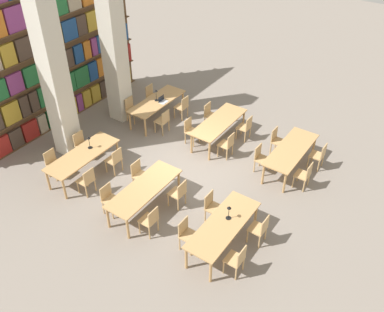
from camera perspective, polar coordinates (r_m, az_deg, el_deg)
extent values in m
plane|color=gray|center=(13.43, -0.89, -1.97)|extent=(40.00, 40.00, 0.00)
cube|color=brown|center=(15.36, -18.26, 13.51)|extent=(7.46, 0.06, 5.50)
cube|color=brown|center=(16.58, -16.46, 4.91)|extent=(7.46, 0.35, 0.03)
cube|color=maroon|center=(15.16, -24.17, 1.18)|extent=(0.61, 0.20, 0.67)
cube|color=#47382D|center=(15.38, -22.52, 2.22)|extent=(0.46, 0.20, 0.67)
cube|color=maroon|center=(15.63, -20.84, 3.27)|extent=(0.57, 0.20, 0.67)
cube|color=tan|center=(15.86, -19.43, 4.15)|extent=(0.33, 0.20, 0.67)
cube|color=#236B38|center=(16.04, -18.40, 4.79)|extent=(0.28, 0.20, 0.67)
cube|color=#B7932D|center=(16.24, -17.33, 5.45)|extent=(0.37, 0.20, 0.67)
cube|color=#B7932D|center=(16.50, -16.02, 6.26)|extent=(0.56, 0.20, 0.67)
cube|color=#84387A|center=(16.74, -14.88, 6.95)|extent=(0.25, 0.20, 0.67)
cube|color=#B7932D|center=(16.94, -13.98, 7.50)|extent=(0.36, 0.20, 0.67)
cube|color=#B7932D|center=(17.21, -12.86, 8.17)|extent=(0.43, 0.20, 0.67)
cube|color=#47382D|center=(17.46, -11.87, 8.77)|extent=(0.32, 0.20, 0.67)
cube|color=maroon|center=(17.69, -11.02, 9.27)|extent=(0.32, 0.20, 0.67)
cube|color=orange|center=(17.96, -10.04, 9.85)|extent=(0.47, 0.20, 0.67)
cube|color=#B7932D|center=(18.30, -8.91, 10.51)|extent=(0.49, 0.20, 0.67)
cube|color=brown|center=(16.13, -17.02, 7.65)|extent=(7.46, 0.35, 0.03)
cube|color=#B7932D|center=(14.94, -23.08, 5.33)|extent=(0.60, 0.20, 0.72)
cube|color=#47382D|center=(15.16, -21.57, 6.22)|extent=(0.32, 0.20, 0.72)
cube|color=#47382D|center=(15.34, -20.46, 6.87)|extent=(0.32, 0.20, 0.72)
cube|color=#236B38|center=(15.52, -19.43, 7.47)|extent=(0.32, 0.20, 0.72)
cube|color=#84387A|center=(15.81, -17.82, 8.40)|extent=(0.70, 0.20, 0.72)
cube|color=#236B38|center=(16.15, -16.13, 9.37)|extent=(0.48, 0.20, 0.72)
cube|color=#236B38|center=(16.48, -14.63, 10.22)|extent=(0.65, 0.20, 0.72)
cube|color=navy|center=(16.81, -13.23, 11.00)|extent=(0.41, 0.20, 0.72)
cube|color=orange|center=(17.14, -11.90, 11.73)|extent=(0.62, 0.20, 0.72)
cube|color=#B7932D|center=(17.55, -10.39, 12.55)|extent=(0.61, 0.20, 0.72)
cube|color=#B7932D|center=(17.90, -9.19, 13.19)|extent=(0.33, 0.20, 0.72)
cube|color=maroon|center=(18.10, -8.53, 13.54)|extent=(0.14, 0.20, 0.72)
cube|color=brown|center=(15.72, -17.63, 10.53)|extent=(7.46, 0.35, 0.03)
cube|color=#84387A|center=(14.72, -22.65, 8.97)|extent=(0.55, 0.20, 0.65)
cube|color=#236B38|center=(15.04, -20.65, 10.07)|extent=(0.63, 0.20, 0.65)
cube|color=tan|center=(15.35, -18.85, 11.04)|extent=(0.54, 0.20, 0.65)
cube|color=tan|center=(15.60, -17.53, 11.75)|extent=(0.28, 0.20, 0.65)
cube|color=#47382D|center=(15.84, -16.37, 12.36)|extent=(0.45, 0.20, 0.65)
cube|color=navy|center=(16.13, -15.05, 13.04)|extent=(0.39, 0.20, 0.65)
cube|color=orange|center=(16.37, -13.98, 13.59)|extent=(0.32, 0.20, 0.65)
cube|color=#84387A|center=(16.59, -13.07, 14.05)|extent=(0.26, 0.20, 0.65)
cube|color=navy|center=(16.91, -11.84, 14.67)|extent=(0.70, 0.20, 0.65)
cube|color=maroon|center=(17.29, -10.42, 15.36)|extent=(0.46, 0.20, 0.65)
cube|color=navy|center=(17.62, -9.30, 15.90)|extent=(0.44, 0.20, 0.65)
cube|color=brown|center=(15.36, -18.28, 13.57)|extent=(7.46, 0.35, 0.03)
cube|color=#B7932D|center=(14.35, -23.44, 12.29)|extent=(0.47, 0.20, 0.69)
cube|color=#47382D|center=(14.66, -21.46, 13.30)|extent=(0.64, 0.20, 0.69)
cube|color=#B7932D|center=(14.96, -19.76, 14.14)|extent=(0.34, 0.20, 0.69)
cube|color=#84387A|center=(15.17, -18.63, 14.69)|extent=(0.35, 0.20, 0.69)
cube|color=#B7932D|center=(15.37, -17.56, 15.21)|extent=(0.30, 0.20, 0.69)
cube|color=navy|center=(15.66, -16.17, 15.86)|extent=(0.62, 0.20, 0.69)
cube|color=#47382D|center=(15.99, -14.69, 16.55)|extent=(0.43, 0.20, 0.69)
cube|color=#B7932D|center=(16.34, -13.22, 17.22)|extent=(0.59, 0.20, 0.69)
cube|color=navy|center=(16.67, -11.90, 17.80)|extent=(0.37, 0.20, 0.69)
cube|color=#B7932D|center=(16.98, -10.77, 18.29)|extent=(0.40, 0.20, 0.69)
cube|color=#B7932D|center=(17.26, -9.75, 18.73)|extent=(0.34, 0.20, 0.69)
cube|color=brown|center=(15.04, -18.97, 16.73)|extent=(7.46, 0.35, 0.03)
cube|color=#84387A|center=(14.29, -22.64, 16.56)|extent=(0.66, 0.20, 0.75)
cube|color=#236B38|center=(14.68, -20.36, 17.59)|extent=(0.68, 0.20, 0.75)
cube|color=#47382D|center=(14.98, -18.70, 18.32)|extent=(0.26, 0.20, 0.75)
cube|color=#236B38|center=(15.25, -17.33, 18.90)|extent=(0.50, 0.20, 0.75)
cube|color=beige|center=(13.36, -18.10, 11.16)|extent=(0.64, 0.64, 6.00)
cube|color=beige|center=(14.90, -10.48, 15.08)|extent=(0.64, 0.64, 6.00)
cube|color=tan|center=(10.73, 4.22, -9.11)|extent=(2.40, 0.85, 0.04)
cylinder|color=tan|center=(10.28, 2.50, -15.14)|extent=(0.07, 0.07, 0.73)
cylinder|color=tan|center=(11.61, 8.50, -7.73)|extent=(0.07, 0.07, 0.73)
cylinder|color=tan|center=(10.52, -0.78, -13.45)|extent=(0.07, 0.07, 0.73)
cylinder|color=tan|center=(11.82, 5.51, -6.43)|extent=(0.07, 0.07, 0.73)
cylinder|color=tan|center=(10.56, 4.23, -14.58)|extent=(0.04, 0.04, 0.43)
cylinder|color=tan|center=(10.76, 5.24, -13.31)|extent=(0.04, 0.04, 0.43)
cylinder|color=tan|center=(10.47, 5.88, -15.37)|extent=(0.04, 0.04, 0.43)
cylinder|color=tan|center=(10.67, 6.87, -14.07)|extent=(0.04, 0.04, 0.43)
cube|color=tan|center=(10.43, 5.63, -13.53)|extent=(0.42, 0.40, 0.04)
cube|color=tan|center=(10.21, 6.63, -13.15)|extent=(0.40, 0.03, 0.42)
cylinder|color=tan|center=(11.07, 0.91, -11.19)|extent=(0.04, 0.04, 0.43)
cylinder|color=tan|center=(10.88, -0.17, -12.37)|extent=(0.04, 0.04, 0.43)
cylinder|color=tan|center=(11.20, -0.56, -10.46)|extent=(0.04, 0.04, 0.43)
cylinder|color=tan|center=(11.01, -1.66, -11.60)|extent=(0.04, 0.04, 0.43)
cube|color=tan|center=(10.86, -0.38, -10.58)|extent=(0.42, 0.40, 0.04)
cube|color=tan|center=(10.76, -1.20, -9.35)|extent=(0.40, 0.03, 0.42)
cylinder|color=tan|center=(11.25, 7.39, -10.58)|extent=(0.04, 0.04, 0.43)
cylinder|color=tan|center=(11.48, 8.26, -9.45)|extent=(0.04, 0.04, 0.43)
cylinder|color=tan|center=(11.17, 8.95, -11.27)|extent=(0.04, 0.04, 0.43)
cylinder|color=tan|center=(11.39, 9.79, -10.12)|extent=(0.04, 0.04, 0.43)
cube|color=tan|center=(11.15, 8.71, -9.54)|extent=(0.42, 0.40, 0.04)
cube|color=tan|center=(10.94, 9.69, -9.09)|extent=(0.40, 0.03, 0.42)
cylinder|color=tan|center=(11.77, 4.14, -7.60)|extent=(0.04, 0.04, 0.43)
cylinder|color=tan|center=(11.55, 3.20, -8.65)|extent=(0.04, 0.04, 0.43)
cylinder|color=tan|center=(11.89, 2.73, -6.96)|extent=(0.04, 0.04, 0.43)
cylinder|color=tan|center=(11.67, 1.77, -7.98)|extent=(0.04, 0.04, 0.43)
cube|color=tan|center=(11.55, 3.00, -6.97)|extent=(0.42, 0.40, 0.04)
cube|color=tan|center=(11.46, 2.25, -5.79)|extent=(0.40, 0.03, 0.42)
cylinder|color=black|center=(10.86, 4.87, -8.23)|extent=(0.14, 0.14, 0.01)
cylinder|color=black|center=(10.74, 4.92, -7.59)|extent=(0.02, 0.02, 0.33)
cone|color=black|center=(10.60, 4.98, -6.83)|extent=(0.11, 0.11, 0.07)
cube|color=tan|center=(13.40, 13.11, 0.86)|extent=(2.40, 0.85, 0.04)
cylinder|color=tan|center=(12.71, 12.25, -3.54)|extent=(0.07, 0.07, 0.73)
cylinder|color=tan|center=(14.42, 15.94, 1.34)|extent=(0.07, 0.07, 0.73)
cylinder|color=tan|center=(12.90, 9.47, -2.42)|extent=(0.07, 0.07, 0.73)
cylinder|color=tan|center=(14.58, 13.44, 2.27)|extent=(0.07, 0.07, 0.73)
cylinder|color=tan|center=(13.03, 13.32, -3.39)|extent=(0.04, 0.04, 0.43)
cylinder|color=tan|center=(13.30, 13.94, -2.54)|extent=(0.04, 0.04, 0.43)
cylinder|color=tan|center=(12.96, 14.69, -3.92)|extent=(0.04, 0.04, 0.43)
cylinder|color=tan|center=(13.23, 15.28, -3.06)|extent=(0.04, 0.04, 0.43)
cube|color=tan|center=(12.98, 14.47, -2.43)|extent=(0.42, 0.40, 0.04)
cube|color=tan|center=(12.80, 15.38, -1.94)|extent=(0.40, 0.03, 0.42)
cylinder|color=tan|center=(13.55, 10.28, -1.10)|extent=(0.04, 0.04, 0.43)
cylinder|color=tan|center=(13.28, 9.59, -1.90)|extent=(0.04, 0.04, 0.43)
cylinder|color=tan|center=(13.65, 9.01, -0.60)|extent=(0.04, 0.04, 0.43)
cylinder|color=tan|center=(13.39, 8.30, -1.39)|extent=(0.04, 0.04, 0.43)
cube|color=tan|center=(13.32, 9.40, -0.46)|extent=(0.42, 0.40, 0.04)
cube|color=tan|center=(13.24, 8.79, 0.61)|extent=(0.40, 0.03, 0.42)
cylinder|color=tan|center=(13.90, 15.21, -0.81)|extent=(0.04, 0.04, 0.43)
cylinder|color=tan|center=(14.18, 15.76, -0.07)|extent=(0.04, 0.04, 0.43)
cylinder|color=tan|center=(13.83, 16.50, -1.30)|extent=(0.04, 0.04, 0.43)
cylinder|color=tan|center=(14.11, 17.02, -0.54)|extent=(0.04, 0.04, 0.43)
cube|color=tan|center=(13.86, 16.29, 0.09)|extent=(0.42, 0.40, 0.04)
cube|color=tan|center=(13.69, 17.16, 0.59)|extent=(0.40, 0.03, 0.42)
cylinder|color=tan|center=(14.41, 12.28, 1.24)|extent=(0.04, 0.04, 0.43)
cylinder|color=tan|center=(14.13, 11.68, 0.53)|extent=(0.04, 0.04, 0.43)
cylinder|color=tan|center=(14.50, 11.07, 1.69)|extent=(0.04, 0.04, 0.43)
cylinder|color=tan|center=(14.23, 10.45, 1.00)|extent=(0.04, 0.04, 0.43)
cube|color=tan|center=(14.18, 11.48, 1.89)|extent=(0.42, 0.40, 0.04)
cube|color=tan|center=(14.11, 10.92, 2.90)|extent=(0.40, 0.03, 0.42)
cube|color=tan|center=(11.75, -6.40, -4.29)|extent=(2.40, 0.85, 0.04)
cylinder|color=tan|center=(11.27, -8.56, -9.52)|extent=(0.07, 0.07, 0.73)
cylinder|color=tan|center=(12.48, -1.78, -3.41)|extent=(0.07, 0.07, 0.73)
cylinder|color=tan|center=(11.63, -11.15, -8.03)|extent=(0.07, 0.07, 0.73)
cylinder|color=tan|center=(12.81, -4.29, -2.25)|extent=(0.07, 0.07, 0.73)
cylinder|color=tan|center=(11.45, -7.03, -9.45)|extent=(0.04, 0.04, 0.43)
cylinder|color=tan|center=(11.63, -5.88, -8.41)|extent=(0.04, 0.04, 0.43)
cylinder|color=tan|center=(11.29, -5.69, -10.19)|extent=(0.04, 0.04, 0.43)
cylinder|color=tan|center=(11.47, -4.55, -9.11)|extent=(0.04, 0.04, 0.43)
cube|color=tan|center=(11.29, -5.86, -8.47)|extent=(0.42, 0.40, 0.04)
cube|color=tan|center=(11.04, -5.18, -8.04)|extent=(0.40, 0.03, 0.42)
cylinder|color=tan|center=(12.11, -9.39, -6.50)|extent=(0.04, 0.04, 0.43)
cylinder|color=tan|center=(11.94, -10.55, -7.47)|extent=(0.04, 0.04, 0.43)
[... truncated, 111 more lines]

